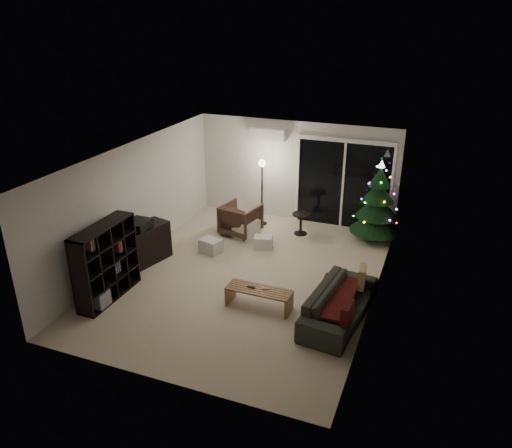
{
  "coord_description": "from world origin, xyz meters",
  "views": [
    {
      "loc": [
        3.36,
        -8.08,
        4.94
      ],
      "look_at": [
        0.1,
        0.3,
        1.05
      ],
      "focal_mm": 35.0,
      "sensor_mm": 36.0,
      "label": 1
    }
  ],
  "objects": [
    {
      "name": "room",
      "position": [
        0.46,
        1.49,
        1.02
      ],
      "size": [
        6.5,
        7.51,
        2.6
      ],
      "color": "beige",
      "rests_on": "ground"
    },
    {
      "name": "bookshelf",
      "position": [
        -2.25,
        -1.61,
        0.72
      ],
      "size": [
        0.38,
        1.45,
        1.45
      ],
      "primitive_type": null,
      "rotation": [
        0.0,
        0.0,
        0.01
      ],
      "color": "black",
      "rests_on": "floor"
    },
    {
      "name": "media_cabinet",
      "position": [
        -2.25,
        -0.26,
        0.41
      ],
      "size": [
        0.8,
        1.38,
        0.81
      ],
      "primitive_type": "cube",
      "rotation": [
        0.0,
        0.0,
        -0.25
      ],
      "color": "black",
      "rests_on": "floor"
    },
    {
      "name": "stereo",
      "position": [
        -2.25,
        -0.26,
        0.9
      ],
      "size": [
        0.41,
        0.49,
        0.17
      ],
      "primitive_type": "cube",
      "color": "black",
      "rests_on": "media_cabinet"
    },
    {
      "name": "armchair",
      "position": [
        -0.9,
        1.88,
        0.38
      ],
      "size": [
        0.93,
        0.95,
        0.75
      ],
      "primitive_type": "imported",
      "rotation": [
        0.0,
        0.0,
        2.97
      ],
      "color": "#443727",
      "rests_on": "floor"
    },
    {
      "name": "ottoman",
      "position": [
        -0.71,
        1.74,
        0.22
      ],
      "size": [
        0.61,
        0.61,
        0.43
      ],
      "primitive_type": "cube",
      "rotation": [
        0.0,
        0.0,
        -0.32
      ],
      "color": "silver",
      "rests_on": "floor"
    },
    {
      "name": "cardboard_box_a",
      "position": [
        -1.13,
        0.73,
        0.16
      ],
      "size": [
        0.51,
        0.43,
        0.31
      ],
      "primitive_type": "cube",
      "rotation": [
        0.0,
        0.0,
        -0.25
      ],
      "color": "silver",
      "rests_on": "floor"
    },
    {
      "name": "cardboard_box_b",
      "position": [
        -0.14,
        1.36,
        0.14
      ],
      "size": [
        0.46,
        0.39,
        0.28
      ],
      "primitive_type": "cube",
      "rotation": [
        0.0,
        0.0,
        0.24
      ],
      "color": "silver",
      "rests_on": "floor"
    },
    {
      "name": "side_table",
      "position": [
        0.42,
        2.4,
        0.26
      ],
      "size": [
        0.51,
        0.51,
        0.52
      ],
      "primitive_type": "cylinder",
      "rotation": [
        0.0,
        0.0,
        0.28
      ],
      "color": "black",
      "rests_on": "floor"
    },
    {
      "name": "floor_lamp",
      "position": [
        -0.65,
        2.63,
        0.8
      ],
      "size": [
        0.25,
        0.25,
        1.59
      ],
      "primitive_type": "cylinder",
      "color": "black",
      "rests_on": "floor"
    },
    {
      "name": "sofa",
      "position": [
        2.05,
        -0.77,
        0.3
      ],
      "size": [
        1.02,
        2.11,
        0.59
      ],
      "primitive_type": "imported",
      "rotation": [
        0.0,
        0.0,
        1.46
      ],
      "color": "#2A3124",
      "rests_on": "floor"
    },
    {
      "name": "sofa_throw",
      "position": [
        1.95,
        -0.77,
        0.43
      ],
      "size": [
        0.63,
        1.46,
        0.05
      ],
      "primitive_type": "cube",
      "color": "#4A0F0B",
      "rests_on": "sofa"
    },
    {
      "name": "cushion_a",
      "position": [
        2.3,
        -0.12,
        0.54
      ],
      "size": [
        0.15,
        0.4,
        0.39
      ],
      "primitive_type": "cube",
      "rotation": [
        0.0,
        0.0,
        0.09
      ],
      "color": "tan",
      "rests_on": "sofa"
    },
    {
      "name": "cushion_b",
      "position": [
        2.3,
        -1.42,
        0.54
      ],
      "size": [
        0.14,
        0.4,
        0.39
      ],
      "primitive_type": "cube",
      "rotation": [
        0.0,
        0.0,
        -0.07
      ],
      "color": "#4A0F0B",
      "rests_on": "sofa"
    },
    {
      "name": "coffee_table",
      "position": [
        0.64,
        -0.94,
        0.19
      ],
      "size": [
        1.18,
        0.43,
        0.37
      ],
      "primitive_type": null,
      "rotation": [
        0.0,
        0.0,
        -0.01
      ],
      "color": "olive",
      "rests_on": "floor"
    },
    {
      "name": "remote_a",
      "position": [
        0.49,
        -0.94,
        0.38
      ],
      "size": [
        0.15,
        0.04,
        0.02
      ],
      "primitive_type": "cube",
      "color": "black",
      "rests_on": "coffee_table"
    },
    {
      "name": "remote_b",
      "position": [
        0.74,
        -0.89,
        0.38
      ],
      "size": [
        0.14,
        0.08,
        0.02
      ],
      "primitive_type": "cube",
      "rotation": [
        0.0,
        0.0,
        0.35
      ],
      "color": "slate",
      "rests_on": "coffee_table"
    },
    {
      "name": "christmas_tree",
      "position": [
        2.11,
        2.74,
        0.95
      ],
      "size": [
        1.24,
        1.24,
        1.9
      ],
      "primitive_type": "cone",
      "rotation": [
        0.0,
        0.0,
        -0.05
      ],
      "color": "#16401B",
      "rests_on": "floor"
    }
  ]
}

